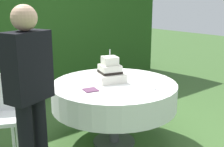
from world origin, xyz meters
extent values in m
plane|color=#3D602D|center=(0.00, 0.00, 0.00)|extent=(20.00, 20.00, 0.00)
cube|color=#234C19|center=(0.00, 2.49, 1.36)|extent=(5.81, 0.60, 2.73)
cylinder|color=#4C4C51|center=(0.00, 0.00, 0.01)|extent=(0.49, 0.49, 0.02)
cylinder|color=#4C4C51|center=(0.00, 0.00, 0.35)|extent=(0.11, 0.11, 0.70)
cylinder|color=olive|center=(0.00, 0.00, 0.71)|extent=(1.37, 1.37, 0.03)
cylinder|color=white|center=(0.00, 0.00, 0.59)|extent=(1.40, 1.40, 0.27)
cube|color=white|center=(0.01, 0.08, 0.77)|extent=(0.37, 0.37, 0.10)
cube|color=white|center=(0.01, 0.08, 0.87)|extent=(0.27, 0.27, 0.10)
cube|color=black|center=(0.01, 0.08, 0.84)|extent=(0.28, 0.28, 0.03)
cube|color=white|center=(0.01, 0.08, 0.96)|extent=(0.20, 0.20, 0.10)
sphere|color=#D13866|center=(0.14, 0.16, 0.85)|extent=(0.09, 0.09, 0.09)
cylinder|color=silver|center=(0.01, 0.08, 1.05)|extent=(0.01, 0.01, 0.08)
cylinder|color=white|center=(-0.28, 0.23, 0.73)|extent=(0.12, 0.12, 0.01)
cylinder|color=white|center=(0.16, -0.42, 0.73)|extent=(0.10, 0.10, 0.01)
cube|color=#603856|center=(-0.36, -0.06, 0.73)|extent=(0.16, 0.16, 0.01)
cylinder|color=white|center=(-1.10, 0.22, 0.23)|extent=(0.03, 0.03, 0.45)
cylinder|color=white|center=(-0.96, 0.50, 0.23)|extent=(0.03, 0.03, 0.45)
cylinder|color=black|center=(-1.01, -0.23, 0.42)|extent=(0.12, 0.12, 0.85)
cube|color=black|center=(-1.09, -0.26, 1.12)|extent=(0.41, 0.31, 0.55)
sphere|color=tan|center=(-1.09, -0.26, 1.50)|extent=(0.20, 0.20, 0.20)
camera|label=1|loc=(-1.94, -2.37, 1.64)|focal=46.00mm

